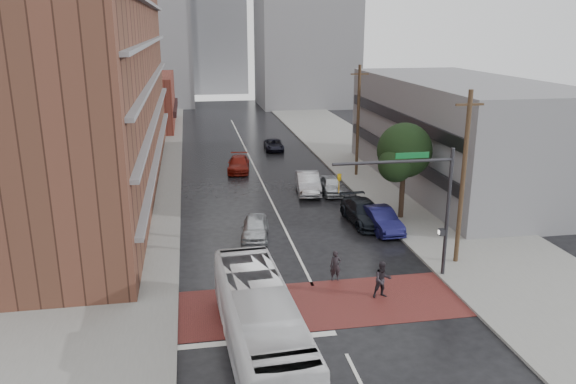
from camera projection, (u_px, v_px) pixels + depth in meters
name	position (u px, v px, depth m)	size (l,w,h in m)	color
ground	(324.00, 309.00, 27.33)	(160.00, 160.00, 0.00)	black
crosswalk	(322.00, 304.00, 27.80)	(14.00, 5.00, 0.02)	maroon
sidewalk_west	(129.00, 183.00, 49.00)	(9.00, 90.00, 0.15)	gray
sidewalk_east	(381.00, 171.00, 52.83)	(9.00, 90.00, 0.15)	gray
apartment_block	(80.00, 16.00, 43.67)	(10.00, 44.00, 28.00)	#573124
storefront_west	(143.00, 101.00, 75.31)	(8.00, 16.00, 7.00)	maroon
building_east	(459.00, 133.00, 47.68)	(11.00, 26.00, 9.00)	slate
distant_tower_west	(136.00, 9.00, 94.08)	(18.00, 16.00, 32.00)	slate
distant_tower_center	(215.00, 32.00, 113.60)	(12.00, 10.00, 24.00)	slate
street_tree	(404.00, 154.00, 38.77)	(4.20, 4.10, 6.90)	#332319
signal_mast	(423.00, 195.00, 29.32)	(6.50, 0.30, 7.20)	#2D2D33
utility_pole_near	(463.00, 178.00, 31.11)	(1.60, 0.26, 10.00)	#473321
utility_pole_far	(358.00, 120.00, 49.99)	(1.60, 0.26, 10.00)	#473321
transit_bus	(261.00, 325.00, 22.79)	(2.61, 11.17, 3.11)	silver
pedestrian_a	(336.00, 266.00, 30.15)	(0.61, 0.40, 1.68)	black
pedestrian_b	(383.00, 280.00, 28.23)	(0.94, 0.73, 1.93)	#262126
car_travel_a	(255.00, 228.00, 36.21)	(1.68, 4.18, 1.42)	#B6BABE
car_travel_b	(308.00, 183.00, 46.08)	(1.79, 5.13, 1.69)	#B6B8BF
car_travel_c	(239.00, 164.00, 52.96)	(1.97, 4.85, 1.41)	maroon
suv_travel	(274.00, 145.00, 61.98)	(1.97, 4.27, 1.19)	black
car_parked_near	(381.00, 219.00, 37.60)	(1.64, 4.69, 1.55)	#141345
car_parked_mid	(364.00, 212.00, 39.01)	(2.20, 5.40, 1.57)	black
car_parked_far	(332.00, 185.00, 45.94)	(1.67, 4.16, 1.42)	#B6BBBF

